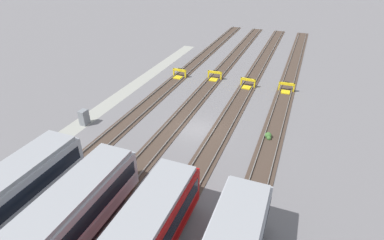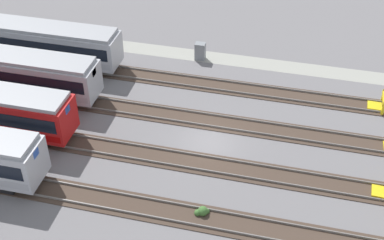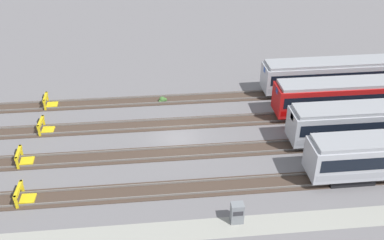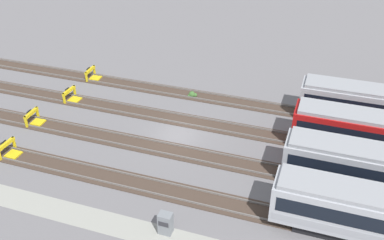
{
  "view_description": "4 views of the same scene",
  "coord_description": "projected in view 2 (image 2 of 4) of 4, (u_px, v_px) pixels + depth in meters",
  "views": [
    {
      "loc": [
        24.12,
        9.04,
        16.0
      ],
      "look_at": [
        1.28,
        0.0,
        1.8
      ],
      "focal_mm": 28.0,
      "sensor_mm": 36.0,
      "label": 1
    },
    {
      "loc": [
        -5.9,
        29.34,
        25.18
      ],
      "look_at": [
        1.28,
        0.0,
        1.8
      ],
      "focal_mm": 50.0,
      "sensor_mm": 36.0,
      "label": 2
    },
    {
      "loc": [
        -2.32,
        -34.24,
        22.46
      ],
      "look_at": [
        1.28,
        0.0,
        1.8
      ],
      "focal_mm": 42.0,
      "sensor_mm": 36.0,
      "label": 3
    },
    {
      "loc": [
        11.84,
        -30.92,
        22.2
      ],
      "look_at": [
        1.28,
        0.0,
        1.8
      ],
      "focal_mm": 42.0,
      "sensor_mm": 36.0,
      "label": 4
    }
  ],
  "objects": [
    {
      "name": "rail_track_near_inner",
      "position": [
        216.0,
        122.0,
        40.9
      ],
      "size": [
        90.0,
        2.24,
        0.21
      ],
      "color": "#47382D",
      "rests_on": "ground"
    },
    {
      "name": "ground_plane",
      "position": [
        209.0,
        142.0,
        39.06
      ],
      "size": [
        400.0,
        400.0,
        0.0
      ],
      "primitive_type": "plane",
      "color": "slate"
    },
    {
      "name": "rail_track_far_inner",
      "position": [
        184.0,
        215.0,
        33.41
      ],
      "size": [
        90.0,
        2.23,
        0.21
      ],
      "color": "#47382D",
      "rests_on": "ground"
    },
    {
      "name": "rail_track_middle",
      "position": [
        202.0,
        163.0,
        37.16
      ],
      "size": [
        90.0,
        2.24,
        0.21
      ],
      "color": "#47382D",
      "rests_on": "ground"
    },
    {
      "name": "service_walkway",
      "position": [
        237.0,
        61.0,
        48.05
      ],
      "size": [
        54.0,
        2.0,
        0.01
      ],
      "primitive_type": "cube",
      "color": "#9E9E93",
      "rests_on": "ground"
    },
    {
      "name": "rail_track_nearest",
      "position": [
        228.0,
        87.0,
        44.65
      ],
      "size": [
        90.0,
        2.23,
        0.21
      ],
      "color": "#47382D",
      "rests_on": "ground"
    },
    {
      "name": "subway_car_front_row_left_inner",
      "position": [
        21.0,
        40.0,
        46.93
      ],
      "size": [
        18.01,
        2.92,
        3.7
      ],
      "color": "#ADAFB7",
      "rests_on": "ground"
    },
    {
      "name": "electrical_cabinet",
      "position": [
        200.0,
        51.0,
        47.79
      ],
      "size": [
        0.9,
        0.73,
        1.6
      ],
      "color": "gray",
      "rests_on": "ground"
    },
    {
      "name": "bumper_stop_nearest_track",
      "position": [
        380.0,
        103.0,
        42.08
      ],
      "size": [
        1.36,
        2.01,
        1.22
      ],
      "color": "yellow",
      "rests_on": "ground"
    },
    {
      "name": "weed_clump",
      "position": [
        202.0,
        211.0,
        33.35
      ],
      "size": [
        0.92,
        0.7,
        0.64
      ],
      "color": "#427033",
      "rests_on": "ground"
    }
  ]
}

